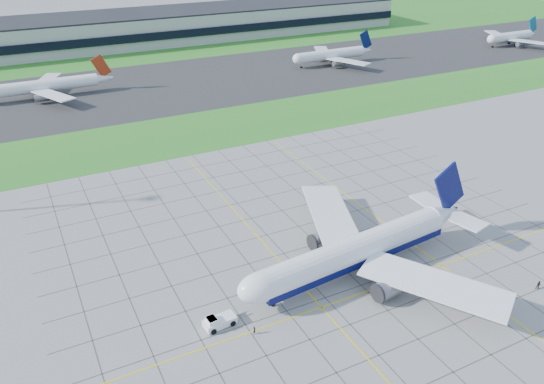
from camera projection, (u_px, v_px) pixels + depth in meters
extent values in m
plane|color=gray|center=(361.00, 285.00, 99.95)|extent=(1400.00, 1400.00, 0.00)
cube|color=#2B7621|center=(198.00, 131.00, 170.96)|extent=(700.00, 35.00, 0.04)
cube|color=#383838|center=(151.00, 87.00, 214.36)|extent=(700.00, 75.00, 0.04)
cube|color=#2B7621|center=(99.00, 37.00, 301.17)|extent=(700.00, 145.00, 0.04)
cube|color=#474744|center=(90.00, 333.00, 88.57)|extent=(0.18, 130.00, 0.02)
cube|color=#474744|center=(138.00, 318.00, 91.78)|extent=(0.18, 130.00, 0.02)
cube|color=#474744|center=(182.00, 305.00, 94.99)|extent=(0.18, 130.00, 0.02)
cube|color=#474744|center=(223.00, 292.00, 98.20)|extent=(0.18, 130.00, 0.02)
cube|color=#474744|center=(262.00, 280.00, 101.41)|extent=(0.18, 130.00, 0.02)
cube|color=#474744|center=(298.00, 269.00, 104.62)|extent=(0.18, 130.00, 0.02)
cube|color=#474744|center=(332.00, 258.00, 107.84)|extent=(0.18, 130.00, 0.02)
cube|color=#474744|center=(365.00, 248.00, 111.05)|extent=(0.18, 130.00, 0.02)
cube|color=#474744|center=(395.00, 239.00, 114.26)|extent=(0.18, 130.00, 0.02)
cube|color=#474744|center=(424.00, 230.00, 117.47)|extent=(0.18, 130.00, 0.02)
cube|color=#474744|center=(451.00, 222.00, 120.68)|extent=(0.18, 130.00, 0.02)
cube|color=#474744|center=(477.00, 214.00, 123.89)|extent=(0.18, 130.00, 0.02)
cube|color=#474744|center=(501.00, 206.00, 127.10)|extent=(0.18, 130.00, 0.02)
cube|color=#474744|center=(453.00, 372.00, 81.00)|extent=(110.00, 0.18, 0.02)
cube|color=#474744|center=(418.00, 339.00, 87.32)|extent=(110.00, 0.18, 0.02)
cube|color=#474744|center=(388.00, 310.00, 93.63)|extent=(110.00, 0.18, 0.02)
cube|color=#474744|center=(361.00, 285.00, 99.94)|extent=(110.00, 0.18, 0.02)
cube|color=#474744|center=(338.00, 263.00, 106.26)|extent=(110.00, 0.18, 0.02)
cube|color=#474744|center=(317.00, 244.00, 112.57)|extent=(110.00, 0.18, 0.02)
cube|color=#474744|center=(299.00, 226.00, 118.88)|extent=(110.00, 0.18, 0.02)
cube|color=#474744|center=(282.00, 210.00, 125.20)|extent=(110.00, 0.18, 0.02)
cube|color=#474744|center=(267.00, 196.00, 131.51)|extent=(110.00, 0.18, 0.02)
cube|color=#474744|center=(253.00, 183.00, 137.82)|extent=(110.00, 0.18, 0.02)
cube|color=#474744|center=(241.00, 172.00, 144.14)|extent=(110.00, 0.18, 0.02)
cube|color=#474744|center=(229.00, 161.00, 150.45)|extent=(110.00, 0.18, 0.02)
cube|color=yellow|center=(367.00, 291.00, 98.36)|extent=(120.00, 0.25, 0.03)
cube|color=yellow|center=(267.00, 246.00, 111.71)|extent=(0.25, 100.00, 0.03)
cube|color=yellow|center=(375.00, 216.00, 122.95)|extent=(0.25, 100.00, 0.03)
cube|color=#B7B7B2|center=(179.00, 25.00, 294.02)|extent=(260.00, 42.00, 15.00)
cube|color=black|center=(192.00, 33.00, 277.29)|extent=(260.00, 1.00, 4.00)
cube|color=black|center=(178.00, 10.00, 290.35)|extent=(260.00, 42.00, 0.80)
cylinder|color=white|center=(356.00, 250.00, 101.41)|extent=(42.83, 9.73, 5.54)
cube|color=#070C47|center=(355.00, 257.00, 102.23)|extent=(42.79, 9.36, 1.48)
ellipsoid|color=white|center=(261.00, 287.00, 91.26)|extent=(9.37, 6.39, 5.54)
cube|color=black|center=(251.00, 289.00, 90.08)|extent=(2.32, 3.14, 0.55)
cone|color=white|center=(444.00, 214.00, 112.97)|extent=(7.88, 5.97, 5.26)
cube|color=#070C47|center=(450.00, 187.00, 110.32)|extent=(10.07, 1.46, 11.79)
cube|color=white|center=(330.00, 213.00, 115.50)|extent=(16.78, 27.14, 0.90)
cube|color=white|center=(434.00, 284.00, 93.47)|extent=(20.67, 26.38, 0.90)
cylinder|color=slate|center=(324.00, 239.00, 109.93)|extent=(6.32, 4.09, 3.51)
cylinder|color=slate|center=(390.00, 288.00, 95.47)|extent=(6.32, 4.09, 3.51)
cylinder|color=gray|center=(273.00, 300.00, 94.21)|extent=(0.36, 0.36, 2.40)
cylinder|color=black|center=(273.00, 303.00, 94.53)|extent=(1.06, 0.56, 1.02)
cylinder|color=black|center=(362.00, 255.00, 107.94)|extent=(1.30, 1.22, 1.20)
cylinder|color=black|center=(382.00, 269.00, 103.54)|extent=(1.30, 1.22, 1.20)
cube|color=white|center=(220.00, 322.00, 89.84)|extent=(5.73, 3.10, 1.28)
cube|color=white|center=(212.00, 321.00, 88.72)|extent=(1.84, 2.17, 1.01)
cube|color=black|center=(212.00, 320.00, 88.63)|extent=(1.64, 1.97, 0.64)
cube|color=gray|center=(240.00, 315.00, 91.86)|extent=(2.76, 0.44, 0.17)
cylinder|color=black|center=(207.00, 323.00, 90.01)|extent=(1.05, 0.56, 1.01)
cylinder|color=black|center=(213.00, 331.00, 88.23)|extent=(1.05, 0.56, 1.01)
cylinder|color=black|center=(226.00, 315.00, 91.76)|extent=(1.05, 0.56, 1.01)
cylinder|color=black|center=(233.00, 323.00, 89.98)|extent=(1.05, 0.56, 1.01)
imported|color=black|center=(254.00, 330.00, 88.05)|extent=(0.67, 0.64, 1.55)
imported|color=black|center=(539.00, 285.00, 98.46)|extent=(1.15, 1.12, 1.86)
cylinder|color=white|center=(41.00, 86.00, 200.15)|extent=(41.43, 4.80, 4.80)
cube|color=#9A2A11|center=(101.00, 66.00, 207.07)|extent=(7.46, 0.40, 9.15)
cube|color=white|center=(46.00, 80.00, 210.36)|extent=(13.89, 20.66, 0.40)
cube|color=white|center=(53.00, 95.00, 193.00)|extent=(13.89, 20.66, 0.40)
cylinder|color=black|center=(52.00, 94.00, 205.13)|extent=(1.00, 1.00, 1.00)
cylinder|color=black|center=(53.00, 97.00, 201.66)|extent=(1.00, 1.00, 1.00)
cylinder|color=white|center=(331.00, 55.00, 244.95)|extent=(34.81, 4.80, 4.80)
cube|color=#061044|center=(366.00, 40.00, 250.39)|extent=(7.46, 0.40, 9.15)
cube|color=white|center=(322.00, 51.00, 254.97)|extent=(13.89, 20.66, 0.40)
cube|color=white|center=(348.00, 61.00, 237.61)|extent=(13.89, 20.66, 0.40)
cylinder|color=black|center=(333.00, 62.00, 249.71)|extent=(1.00, 1.00, 1.00)
cylinder|color=black|center=(338.00, 64.00, 246.24)|extent=(1.00, 1.00, 1.00)
cylinder|color=white|center=(511.00, 37.00, 281.10)|extent=(27.78, 4.80, 4.80)
cube|color=#0D5679|center=(533.00, 25.00, 284.97)|extent=(7.46, 0.40, 9.15)
cube|color=white|center=(497.00, 34.00, 290.92)|extent=(13.89, 20.66, 0.40)
cube|color=white|center=(530.00, 42.00, 273.56)|extent=(13.89, 20.66, 0.40)
cylinder|color=black|center=(509.00, 43.00, 285.62)|extent=(1.00, 1.00, 1.00)
cylinder|color=black|center=(516.00, 45.00, 282.15)|extent=(1.00, 1.00, 1.00)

